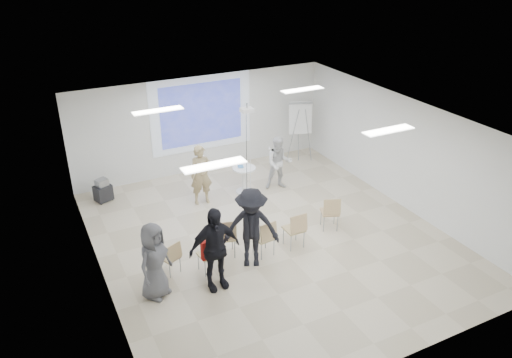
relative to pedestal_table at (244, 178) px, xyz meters
name	(u,v)px	position (x,y,z in m)	size (l,w,h in m)	color
floor	(270,239)	(-0.45, -2.45, -0.50)	(8.00, 9.00, 0.10)	beige
ceiling	(272,120)	(-0.45, -2.45, 2.60)	(8.00, 9.00, 0.10)	white
wall_back	(201,124)	(-0.45, 2.10, 1.05)	(8.00, 0.10, 3.00)	silver
wall_left	(94,223)	(-4.50, -2.45, 1.05)	(0.10, 9.00, 3.00)	silver
wall_right	(405,152)	(3.60, -2.45, 1.05)	(0.10, 9.00, 3.00)	silver
projection_halo	(202,114)	(-0.45, 2.03, 1.40)	(3.20, 0.01, 2.30)	silver
projection_image	(202,114)	(-0.45, 2.02, 1.40)	(2.60, 0.01, 1.90)	#3542B5
pedestal_table	(244,178)	(0.00, 0.00, 0.00)	(0.82, 0.82, 0.82)	silver
player_left	(201,171)	(-1.29, 0.00, 0.50)	(0.69, 0.47, 1.90)	tan
player_right	(279,160)	(1.04, -0.16, 0.42)	(0.84, 0.68, 1.75)	silver
controller_left	(203,156)	(-1.11, 0.25, 0.80)	(0.04, 0.12, 0.04)	white
controller_right	(270,149)	(0.86, 0.09, 0.73)	(0.04, 0.13, 0.04)	white
chair_far_left	(172,256)	(-3.05, -2.78, 0.01)	(0.50, 0.51, 0.79)	tan
chair_left_mid	(209,253)	(-2.31, -3.11, 0.05)	(0.45, 0.47, 0.86)	tan
chair_left_inner	(226,235)	(-1.75, -2.71, 0.13)	(0.57, 0.60, 0.98)	#D0B978
chair_center	(266,236)	(-0.92, -3.09, 0.09)	(0.48, 0.51, 0.92)	tan
chair_right_inner	(296,227)	(-0.13, -3.11, 0.10)	(0.44, 0.47, 0.94)	tan
chair_right_far	(331,211)	(1.06, -2.79, 0.09)	(0.57, 0.59, 0.92)	tan
red_jacket	(211,248)	(-2.32, -3.26, 0.27)	(0.46, 0.10, 0.44)	#AB1915
laptop	(225,235)	(-1.73, -2.61, 0.07)	(0.36, 0.26, 0.03)	black
audience_left	(214,243)	(-2.38, -3.61, 0.62)	(1.25, 0.75, 2.15)	black
audience_mid	(251,223)	(-1.36, -3.24, 0.62)	(1.39, 0.76, 2.15)	black
audience_outer	(154,257)	(-3.57, -3.33, 0.49)	(0.92, 0.60, 1.88)	#5D5D62
flipchart_easel	(300,119)	(2.56, 1.22, 1.02)	(0.83, 0.65, 2.01)	gray
av_cart	(103,191)	(-3.73, 1.31, -0.15)	(0.54, 0.49, 0.66)	black
ceiling_projector	(247,115)	(-0.35, -0.96, 2.23)	(0.30, 0.25, 3.00)	white
fluor_panel_nw	(158,111)	(-2.45, -0.45, 2.52)	(1.20, 0.30, 0.02)	white
fluor_panel_ne	(302,90)	(1.55, -0.45, 2.52)	(1.20, 0.30, 0.02)	white
fluor_panel_sw	(214,165)	(-2.45, -3.95, 2.52)	(1.20, 0.30, 0.02)	white
fluor_panel_se	(388,130)	(1.55, -3.95, 2.52)	(1.20, 0.30, 0.02)	white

